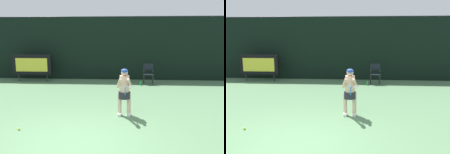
# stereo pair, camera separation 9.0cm
# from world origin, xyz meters

# --- Properties ---
(ground) EXTENTS (18.00, 22.00, 0.03)m
(ground) POSITION_xyz_m (0.00, -0.19, -0.01)
(ground) COLOR #567E56
(backdrop_screen) EXTENTS (18.00, 0.12, 3.66)m
(backdrop_screen) POSITION_xyz_m (0.00, 8.50, 1.81)
(backdrop_screen) COLOR black
(backdrop_screen) RESTS_ON ground
(scoreboard) EXTENTS (2.20, 0.21, 1.50)m
(scoreboard) POSITION_xyz_m (-4.07, 7.57, 0.95)
(scoreboard) COLOR black
(scoreboard) RESTS_ON ground
(umpire_chair) EXTENTS (0.52, 0.44, 1.08)m
(umpire_chair) POSITION_xyz_m (2.40, 7.23, 0.62)
(umpire_chair) COLOR black
(umpire_chair) RESTS_ON ground
(water_bottle) EXTENTS (0.07, 0.07, 0.27)m
(water_bottle) POSITION_xyz_m (1.97, 6.82, 0.12)
(water_bottle) COLOR green
(water_bottle) RESTS_ON ground
(tennis_player) EXTENTS (0.52, 0.59, 1.53)m
(tennis_player) POSITION_xyz_m (1.19, 2.08, 0.85)
(tennis_player) COLOR white
(tennis_player) RESTS_ON ground
(tennis_racket) EXTENTS (0.03, 0.60, 0.31)m
(tennis_racket) POSITION_xyz_m (1.22, 1.57, 0.97)
(tennis_racket) COLOR black
(tennis_ball_loose) EXTENTS (0.07, 0.07, 0.07)m
(tennis_ball_loose) POSITION_xyz_m (-1.68, 0.66, 0.03)
(tennis_ball_loose) COLOR #CCDB3D
(tennis_ball_loose) RESTS_ON ground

